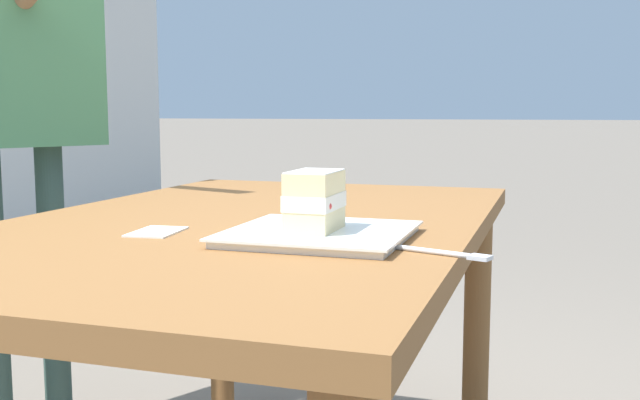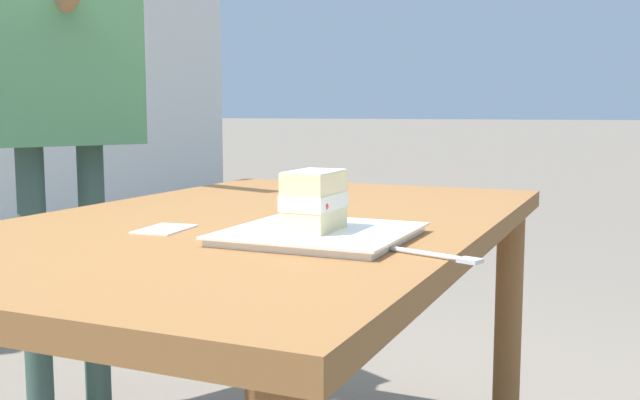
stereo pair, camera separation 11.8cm
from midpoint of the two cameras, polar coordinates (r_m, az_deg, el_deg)
The scene contains 6 objects.
patio_table at distance 1.46m, azimuth -2.11°, elevation -5.16°, with size 1.42×0.87×0.73m.
dessert_plate at distance 1.19m, azimuth 2.85°, elevation -2.68°, with size 0.29×0.29×0.02m.
cake_slice at distance 1.18m, azimuth 2.42°, elevation -0.06°, with size 0.11×0.08×0.10m.
dessert_fork at distance 1.06m, azimuth 12.04°, elevation -4.23°, with size 0.07×0.17×0.01m.
paper_napkin at distance 1.30m, azimuth -9.43°, elevation -2.27°, with size 0.12×0.08×0.00m.
diner_person at distance 2.23m, azimuth -18.32°, elevation 11.02°, with size 0.50×0.63×1.66m.
Camera 2 is at (1.26, 0.67, 0.94)m, focal length 41.29 mm.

